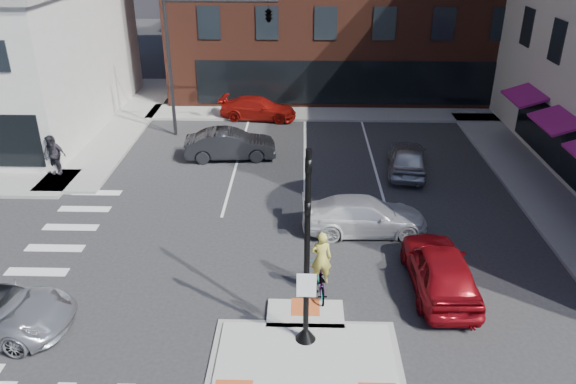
{
  "coord_description": "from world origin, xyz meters",
  "views": [
    {
      "loc": [
        -0.17,
        -12.56,
        11.21
      ],
      "look_at": [
        -0.67,
        6.4,
        2.0
      ],
      "focal_mm": 35.0,
      "sensor_mm": 36.0,
      "label": 1
    }
  ],
  "objects_px": {
    "bg_car_red": "(258,108)",
    "pedestrian_b": "(54,155)",
    "pedestrian_a": "(53,155)",
    "bg_car_dark": "(230,144)",
    "red_sedan": "(440,269)",
    "cyclist": "(321,274)",
    "bg_car_silver": "(407,157)",
    "white_pickup": "(365,216)"
  },
  "relations": [
    {
      "from": "cyclist",
      "to": "pedestrian_b",
      "type": "xyz_separation_m",
      "value": [
        -12.49,
        9.2,
        0.31
      ]
    },
    {
      "from": "bg_car_dark",
      "to": "pedestrian_b",
      "type": "xyz_separation_m",
      "value": [
        -8.12,
        -2.49,
        0.34
      ]
    },
    {
      "from": "bg_car_red",
      "to": "pedestrian_b",
      "type": "xyz_separation_m",
      "value": [
        -9.08,
        -8.98,
        0.42
      ]
    },
    {
      "from": "white_pickup",
      "to": "pedestrian_a",
      "type": "distance_m",
      "value": 15.15
    },
    {
      "from": "bg_car_dark",
      "to": "bg_car_red",
      "type": "relative_size",
      "value": 0.99
    },
    {
      "from": "bg_car_silver",
      "to": "cyclist",
      "type": "distance_m",
      "value": 11.15
    },
    {
      "from": "bg_car_silver",
      "to": "pedestrian_b",
      "type": "relative_size",
      "value": 2.37
    },
    {
      "from": "red_sedan",
      "to": "cyclist",
      "type": "xyz_separation_m",
      "value": [
        -3.96,
        -0.35,
        -0.03
      ]
    },
    {
      "from": "bg_car_dark",
      "to": "cyclist",
      "type": "height_order",
      "value": "cyclist"
    },
    {
      "from": "red_sedan",
      "to": "pedestrian_b",
      "type": "height_order",
      "value": "pedestrian_b"
    },
    {
      "from": "pedestrian_a",
      "to": "cyclist",
      "type": "bearing_deg",
      "value": -19.82
    },
    {
      "from": "pedestrian_a",
      "to": "bg_car_red",
      "type": "bearing_deg",
      "value": 61.24
    },
    {
      "from": "red_sedan",
      "to": "bg_car_dark",
      "type": "xyz_separation_m",
      "value": [
        -8.33,
        11.34,
        -0.05
      ]
    },
    {
      "from": "white_pickup",
      "to": "pedestrian_a",
      "type": "xyz_separation_m",
      "value": [
        -14.34,
        4.86,
        0.42
      ]
    },
    {
      "from": "bg_car_silver",
      "to": "red_sedan",
      "type": "bearing_deg",
      "value": 94.43
    },
    {
      "from": "cyclist",
      "to": "pedestrian_b",
      "type": "distance_m",
      "value": 15.52
    },
    {
      "from": "bg_car_silver",
      "to": "pedestrian_a",
      "type": "xyz_separation_m",
      "value": [
        -17.0,
        -1.14,
        0.37
      ]
    },
    {
      "from": "bg_car_red",
      "to": "pedestrian_a",
      "type": "distance_m",
      "value": 12.88
    },
    {
      "from": "bg_car_silver",
      "to": "bg_car_red",
      "type": "height_order",
      "value": "bg_car_silver"
    },
    {
      "from": "cyclist",
      "to": "bg_car_silver",
      "type": "bearing_deg",
      "value": -117.5
    },
    {
      "from": "pedestrian_a",
      "to": "pedestrian_b",
      "type": "xyz_separation_m",
      "value": [
        0.0,
        0.14,
        -0.03
      ]
    },
    {
      "from": "cyclist",
      "to": "bg_car_red",
      "type": "bearing_deg",
      "value": -83.04
    },
    {
      "from": "white_pickup",
      "to": "bg_car_dark",
      "type": "bearing_deg",
      "value": 37.44
    },
    {
      "from": "red_sedan",
      "to": "bg_car_red",
      "type": "xyz_separation_m",
      "value": [
        -7.37,
        17.83,
        -0.14
      ]
    },
    {
      "from": "bg_car_dark",
      "to": "cyclist",
      "type": "distance_m",
      "value": 12.48
    },
    {
      "from": "white_pickup",
      "to": "pedestrian_a",
      "type": "bearing_deg",
      "value": 69.01
    },
    {
      "from": "pedestrian_a",
      "to": "bg_car_dark",
      "type": "bearing_deg",
      "value": 34.05
    },
    {
      "from": "cyclist",
      "to": "red_sedan",
      "type": "bearing_deg",
      "value": -178.59
    },
    {
      "from": "bg_car_dark",
      "to": "red_sedan",
      "type": "bearing_deg",
      "value": -149.39
    },
    {
      "from": "bg_car_silver",
      "to": "cyclist",
      "type": "bearing_deg",
      "value": 73.77
    },
    {
      "from": "red_sedan",
      "to": "bg_car_red",
      "type": "distance_m",
      "value": 19.29
    },
    {
      "from": "bg_car_red",
      "to": "cyclist",
      "type": "height_order",
      "value": "cyclist"
    },
    {
      "from": "bg_car_dark",
      "to": "cyclist",
      "type": "xyz_separation_m",
      "value": [
        4.37,
        -11.69,
        0.02
      ]
    },
    {
      "from": "bg_car_red",
      "to": "pedestrian_a",
      "type": "bearing_deg",
      "value": 142.87
    },
    {
      "from": "pedestrian_a",
      "to": "pedestrian_b",
      "type": "bearing_deg",
      "value": 106.14
    },
    {
      "from": "red_sedan",
      "to": "white_pickup",
      "type": "bearing_deg",
      "value": -62.31
    },
    {
      "from": "red_sedan",
      "to": "bg_car_silver",
      "type": "xyz_separation_m",
      "value": [
        0.55,
        9.85,
        -0.05
      ]
    },
    {
      "from": "pedestrian_a",
      "to": "red_sedan",
      "type": "bearing_deg",
      "value": -11.76
    },
    {
      "from": "white_pickup",
      "to": "cyclist",
      "type": "relative_size",
      "value": 2.11
    },
    {
      "from": "bg_car_dark",
      "to": "white_pickup",
      "type": "bearing_deg",
      "value": -146.01
    },
    {
      "from": "bg_car_dark",
      "to": "cyclist",
      "type": "relative_size",
      "value": 1.99
    },
    {
      "from": "red_sedan",
      "to": "white_pickup",
      "type": "relative_size",
      "value": 0.98
    }
  ]
}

